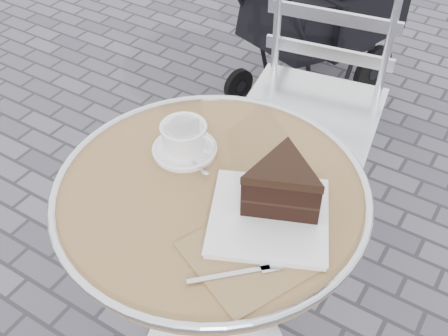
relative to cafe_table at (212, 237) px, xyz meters
The scene contains 5 objects.
cafe_table is the anchor object (origin of this frame).
cappuccino_set 0.25m from the cafe_table, 148.55° to the left, with size 0.17×0.15×0.08m.
cake_plate_set 0.28m from the cafe_table, ahead, with size 0.32×0.41×0.13m.
bistro_chair 0.77m from the cafe_table, 94.92° to the left, with size 0.51×0.51×0.98m.
baby_stroller 1.52m from the cafe_table, 104.10° to the left, with size 0.65×0.96×0.92m.
Camera 1 is at (0.50, -0.74, 1.62)m, focal length 45.00 mm.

